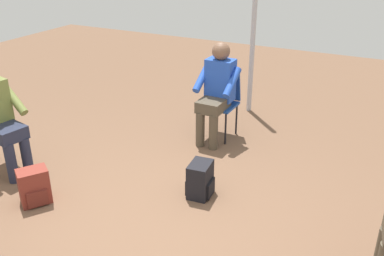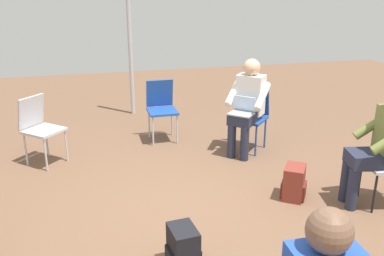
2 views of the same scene
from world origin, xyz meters
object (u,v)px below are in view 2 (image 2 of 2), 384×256
chair_north (161,106)px  person_in_olive (381,141)px  backpack_by_empty_chair (294,184)px  chair_northwest (39,125)px  backpack_near_laptop_user (183,250)px  chair_northeast (252,113)px  person_with_laptop (247,102)px

chair_north → person_in_olive: person_in_olive is taller
backpack_by_empty_chair → chair_northwest: bearing=148.6°
chair_northwest → backpack_near_laptop_user: size_ratio=2.36×
chair_northeast → backpack_near_laptop_user: chair_northeast is taller
backpack_near_laptop_user → backpack_by_empty_chair: 1.62m
person_in_olive → person_with_laptop: bearing=36.7°
chair_northeast → chair_northwest: size_ratio=1.00×
chair_northeast → chair_north: bearing=13.5°
chair_north → person_in_olive: bearing=125.9°
person_in_olive → backpack_by_empty_chair: 0.96m
chair_northeast → backpack_by_empty_chair: bearing=130.3°
chair_northwest → person_in_olive: 3.89m
chair_northeast → person_with_laptop: 0.26m
person_in_olive → backpack_by_empty_chair: bearing=77.9°
chair_northeast → backpack_by_empty_chair: 1.48m
chair_north → backpack_by_empty_chair: (1.04, -2.08, -0.34)m
chair_north → backpack_near_laptop_user: (-0.35, -2.92, -0.34)m
chair_north → person_with_laptop: size_ratio=0.69×
chair_north → chair_northeast: 1.28m
chair_northwest → person_in_olive: size_ratio=0.69×
chair_northeast → chair_northwest: (-2.72, 0.17, 0.00)m
chair_north → backpack_near_laptop_user: size_ratio=2.36×
chair_northeast → backpack_by_empty_chair: (-0.07, -1.44, -0.34)m
chair_northeast → backpack_by_empty_chair: chair_northeast is taller
chair_north → chair_northwest: size_ratio=1.00×
chair_north → chair_northeast: size_ratio=1.00×
chair_northeast → chair_northwest: same height
backpack_near_laptop_user → backpack_by_empty_chair: bearing=31.3°
chair_northeast → person_with_laptop: (-0.12, -0.12, 0.20)m
person_in_olive → backpack_near_laptop_user: (-2.12, -0.53, -0.54)m
chair_north → backpack_near_laptop_user: 2.96m
backpack_near_laptop_user → backpack_by_empty_chair: (1.39, 0.84, 0.00)m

